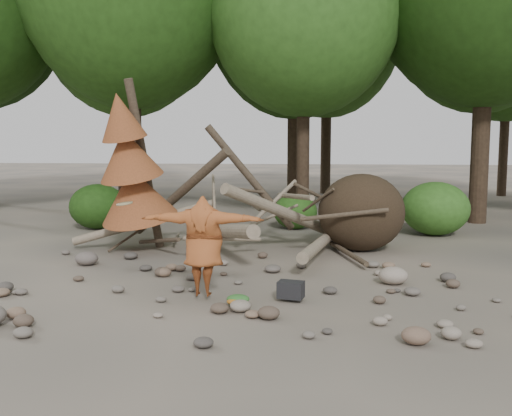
# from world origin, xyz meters

# --- Properties ---
(ground) EXTENTS (120.00, 120.00, 0.00)m
(ground) POSITION_xyz_m (0.00, 0.00, 0.00)
(ground) COLOR #514C44
(ground) RESTS_ON ground
(deadfall_pile) EXTENTS (8.55, 5.24, 3.30)m
(deadfall_pile) POSITION_xyz_m (2.02, 4.24, 0.95)
(deadfall_pile) COLOR #332619
(deadfall_pile) RESTS_ON ground
(dead_conifer) EXTENTS (2.06, 2.16, 4.35)m
(dead_conifer) POSITION_xyz_m (-3.12, 3.37, 2.11)
(dead_conifer) COLOR #4C3F30
(dead_conifer) RESTS_ON ground
(bush_left) EXTENTS (1.80, 1.80, 1.44)m
(bush_left) POSITION_xyz_m (-5.50, 7.20, 0.72)
(bush_left) COLOR #204713
(bush_left) RESTS_ON ground
(bush_mid) EXTENTS (1.40, 1.40, 1.12)m
(bush_mid) POSITION_xyz_m (0.80, 7.80, 0.56)
(bush_mid) COLOR #2B5A1A
(bush_mid) RESTS_ON ground
(bush_right) EXTENTS (2.00, 2.00, 1.60)m
(bush_right) POSITION_xyz_m (5.00, 7.00, 0.80)
(bush_right) COLOR #356B21
(bush_right) RESTS_ON ground
(frisbee_thrower) EXTENTS (2.62, 0.70, 1.77)m
(frisbee_thrower) POSITION_xyz_m (-0.55, -0.60, 0.97)
(frisbee_thrower) COLOR #9B4C23
(frisbee_thrower) RESTS_ON ground
(backpack) EXTENTS (0.50, 0.39, 0.29)m
(backpack) POSITION_xyz_m (1.00, -0.56, 0.15)
(backpack) COLOR black
(backpack) RESTS_ON ground
(cloth_green) EXTENTS (0.39, 0.33, 0.15)m
(cloth_green) POSITION_xyz_m (0.11, -0.95, 0.07)
(cloth_green) COLOR #306A2A
(cloth_green) RESTS_ON ground
(cloth_orange) EXTENTS (0.30, 0.24, 0.11)m
(cloth_orange) POSITION_xyz_m (0.08, -1.04, 0.05)
(cloth_orange) COLOR #A2611B
(cloth_orange) RESTS_ON ground
(boulder_front_right) EXTENTS (0.41, 0.37, 0.25)m
(boulder_front_right) POSITION_xyz_m (2.81, -2.53, 0.12)
(boulder_front_right) COLOR brown
(boulder_front_right) RESTS_ON ground
(boulder_mid_right) EXTENTS (0.57, 0.52, 0.34)m
(boulder_mid_right) POSITION_xyz_m (2.95, 0.84, 0.17)
(boulder_mid_right) COLOR gray
(boulder_mid_right) RESTS_ON ground
(boulder_mid_left) EXTENTS (0.52, 0.47, 0.31)m
(boulder_mid_left) POSITION_xyz_m (-3.73, 1.90, 0.16)
(boulder_mid_left) COLOR #635A53
(boulder_mid_left) RESTS_ON ground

